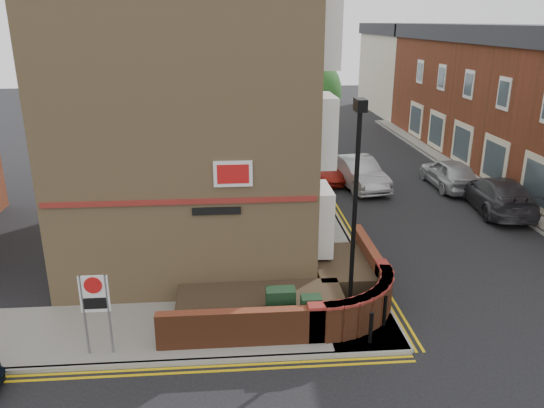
{
  "coord_description": "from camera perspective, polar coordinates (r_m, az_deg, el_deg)",
  "views": [
    {
      "loc": [
        -1.57,
        -11.43,
        8.19
      ],
      "look_at": [
        -0.31,
        4.0,
        2.83
      ],
      "focal_mm": 35.0,
      "sensor_mm": 36.0,
      "label": 1
    }
  ],
  "objects": [
    {
      "name": "silver_car_far",
      "position": [
        28.78,
        18.57,
        3.14
      ],
      "size": [
        1.83,
        4.51,
        1.53
      ],
      "primitive_type": "imported",
      "rotation": [
        0.0,
        0.0,
        3.15
      ],
      "color": "#A6AAAE",
      "rests_on": "ground"
    },
    {
      "name": "kerb_side",
      "position": [
        14.16,
        -12.12,
        -16.43
      ],
      "size": [
        13.0,
        0.15,
        0.12
      ],
      "primitive_type": "cube",
      "color": "gray",
      "rests_on": "ground"
    },
    {
      "name": "pavement_far",
      "position": [
        29.58,
        25.1,
        1.3
      ],
      "size": [
        4.0,
        40.0,
        0.12
      ],
      "primitive_type": "cube",
      "color": "gray",
      "rests_on": "ground"
    },
    {
      "name": "tree_near",
      "position": [
        25.96,
        3.37,
        11.35
      ],
      "size": [
        3.64,
        3.65,
        6.7
      ],
      "color": "#382B1E",
      "rests_on": "pavement_main"
    },
    {
      "name": "far_terrace",
      "position": [
        32.92,
        25.04,
        10.11
      ],
      "size": [
        5.4,
        30.4,
        8.0
      ],
      "color": "brown",
      "rests_on": "ground"
    },
    {
      "name": "corner_building",
      "position": [
        19.57,
        -8.58,
        13.14
      ],
      "size": [
        8.95,
        10.4,
        13.6
      ],
      "color": "tan",
      "rests_on": "ground"
    },
    {
      "name": "bollard_near",
      "position": [
        14.51,
        10.58,
        -12.93
      ],
      "size": [
        0.11,
        0.11,
        0.9
      ],
      "primitive_type": "cylinder",
      "color": "black",
      "rests_on": "pavement_corner"
    },
    {
      "name": "yellow_lines_main",
      "position": [
        29.03,
        5.11,
        2.65
      ],
      "size": [
        0.28,
        32.0,
        0.01
      ],
      "primitive_type": "cube",
      "color": "gold",
      "rests_on": "ground"
    },
    {
      "name": "ground",
      "position": [
        14.15,
        2.69,
        -16.3
      ],
      "size": [
        120.0,
        120.0,
        0.0
      ],
      "primitive_type": "plane",
      "color": "black",
      "rests_on": "ground"
    },
    {
      "name": "grey_car_far",
      "position": [
        26.03,
        23.04,
        0.98
      ],
      "size": [
        2.72,
        5.53,
        1.55
      ],
      "primitive_type": "imported",
      "rotation": [
        0.0,
        0.0,
        3.04
      ],
      "color": "#2F2E33",
      "rests_on": "ground"
    },
    {
      "name": "tree_far",
      "position": [
        41.76,
        0.29,
        14.6
      ],
      "size": [
        3.81,
        3.81,
        7.0
      ],
      "color": "#382B1E",
      "rests_on": "pavement_main"
    },
    {
      "name": "kerb_main_near",
      "position": [
        28.97,
        4.63,
        2.74
      ],
      "size": [
        0.15,
        32.0,
        0.12
      ],
      "primitive_type": "cube",
      "color": "gray",
      "rests_on": "ground"
    },
    {
      "name": "far_terrace_cream",
      "position": [
        52.14,
        13.74,
        14.02
      ],
      "size": [
        5.4,
        12.4,
        8.0
      ],
      "color": "beige",
      "rests_on": "ground"
    },
    {
      "name": "lamppost",
      "position": [
        13.89,
        8.84,
        -1.55
      ],
      "size": [
        0.25,
        0.5,
        6.3
      ],
      "color": "black",
      "rests_on": "pavement_corner"
    },
    {
      "name": "pavement_corner",
      "position": [
        15.39,
        -11.44,
        -13.2
      ],
      "size": [
        13.0,
        3.0,
        0.12
      ],
      "primitive_type": "cube",
      "color": "gray",
      "rests_on": "ground"
    },
    {
      "name": "yellow_lines_side",
      "position": [
        13.99,
        -12.23,
        -17.21
      ],
      "size": [
        13.0,
        0.28,
        0.01
      ],
      "primitive_type": "cube",
      "color": "gold",
      "rests_on": "ground"
    },
    {
      "name": "bollard_far",
      "position": [
        15.33,
        12.02,
        -11.18
      ],
      "size": [
        0.11,
        0.11,
        0.9
      ],
      "primitive_type": "cylinder",
      "color": "black",
      "rests_on": "pavement_corner"
    },
    {
      "name": "traffic_light_assembly",
      "position": [
        37.04,
        1.59,
        10.7
      ],
      "size": [
        0.2,
        0.16,
        4.2
      ],
      "color": "black",
      "rests_on": "pavement_main"
    },
    {
      "name": "red_car_main",
      "position": [
        28.92,
        5.83,
        3.82
      ],
      "size": [
        2.19,
        4.5,
        1.23
      ],
      "primitive_type": "imported",
      "rotation": [
        0.0,
        0.0,
        -0.03
      ],
      "color": "#9E1B11",
      "rests_on": "ground"
    },
    {
      "name": "kerb_main_far",
      "position": [
        28.65,
        21.61,
        1.23
      ],
      "size": [
        0.15,
        40.0,
        0.12
      ],
      "primitive_type": "cube",
      "color": "gray",
      "rests_on": "ground"
    },
    {
      "name": "pavement_main",
      "position": [
        28.83,
        2.66,
        2.7
      ],
      "size": [
        2.0,
        32.0,
        0.12
      ],
      "primitive_type": "cube",
      "color": "gray",
      "rests_on": "ground"
    },
    {
      "name": "utility_cabinet_small",
      "position": [
        14.67,
        4.21,
        -11.79
      ],
      "size": [
        0.55,
        0.4,
        1.1
      ],
      "primitive_type": "cube",
      "color": "black",
      "rests_on": "pavement_corner"
    },
    {
      "name": "tree_mid",
      "position": [
        33.8,
        1.48,
        14.01
      ],
      "size": [
        4.03,
        4.03,
        7.42
      ],
      "color": "#382B1E",
      "rests_on": "pavement_main"
    },
    {
      "name": "utility_cabinet_large",
      "position": [
        14.81,
        0.92,
        -11.18
      ],
      "size": [
        0.8,
        0.45,
        1.2
      ],
      "primitive_type": "cube",
      "color": "black",
      "rests_on": "pavement_corner"
    },
    {
      "name": "zone_sign",
      "position": [
        14.03,
        -18.5,
        -9.79
      ],
      "size": [
        0.72,
        0.07,
        2.2
      ],
      "color": "slate",
      "rests_on": "pavement_corner"
    },
    {
      "name": "garden_wall",
      "position": [
        16.23,
        1.56,
        -11.2
      ],
      "size": [
        6.8,
        6.0,
        1.2
      ],
      "primitive_type": null,
      "color": "brown",
      "rests_on": "ground"
    },
    {
      "name": "silver_car_near",
      "position": [
        27.7,
        9.27,
        3.34
      ],
      "size": [
        2.49,
        4.98,
        1.57
      ],
      "primitive_type": "imported",
      "rotation": [
        0.0,
        0.0,
        0.18
      ],
      "color": "#96989D",
      "rests_on": "ground"
    }
  ]
}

